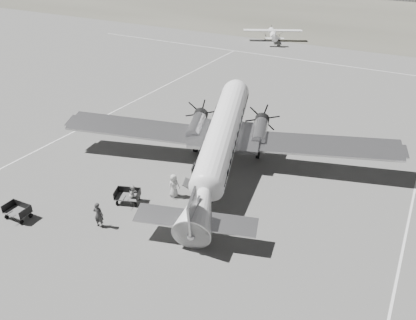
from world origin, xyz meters
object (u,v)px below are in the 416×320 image
object	(u,v)px
baggage_cart_near	(128,196)
baggage_cart_far	(18,212)
ground_crew	(98,215)
light_plane_left	(273,35)
ramp_agent	(133,194)
dc3_airliner	(221,144)
passenger	(174,186)

from	to	relation	value
baggage_cart_near	baggage_cart_far	size ratio (longest dim) A/B	1.00
baggage_cart_far	ground_crew	world-z (taller)	ground_crew
light_plane_left	ramp_agent	bearing A→B (deg)	-105.53
light_plane_left	ground_crew	distance (m)	55.53
baggage_cart_near	light_plane_left	bearing A→B (deg)	78.89
dc3_airliner	passenger	size ratio (longest dim) A/B	15.31
baggage_cart_near	ramp_agent	distance (m)	0.54
dc3_airliner	ground_crew	distance (m)	10.67
baggage_cart_far	ground_crew	bearing A→B (deg)	17.43
ground_crew	ramp_agent	bearing A→B (deg)	-111.94
light_plane_left	baggage_cart_far	world-z (taller)	light_plane_left
baggage_cart_far	ramp_agent	size ratio (longest dim) A/B	1.17
baggage_cart_far	ground_crew	distance (m)	5.79
baggage_cart_near	baggage_cart_far	bearing A→B (deg)	-157.63
ground_crew	dc3_airliner	bearing A→B (deg)	-126.48
baggage_cart_near	dc3_airliner	bearing A→B (deg)	39.10
ramp_agent	passenger	bearing A→B (deg)	-50.16
light_plane_left	passenger	bearing A→B (deg)	-102.88
light_plane_left	ramp_agent	world-z (taller)	light_plane_left
ground_crew	passenger	world-z (taller)	ground_crew
baggage_cart_near	passenger	xyz separation A→B (m)	(2.45, 2.27, 0.40)
dc3_airliner	ground_crew	xyz separation A→B (m)	(-3.78, -9.82, -1.74)
light_plane_left	baggage_cart_near	distance (m)	52.53
light_plane_left	baggage_cart_near	xyz separation A→B (m)	(9.16, -51.72, -0.57)
ground_crew	baggage_cart_far	bearing A→B (deg)	4.99
passenger	dc3_airliner	bearing A→B (deg)	6.12
dc3_airliner	baggage_cart_near	size ratio (longest dim) A/B	15.53
light_plane_left	baggage_cart_far	distance (m)	56.90
light_plane_left	baggage_cart_near	size ratio (longest dim) A/B	5.78
baggage_cart_far	ramp_agent	distance (m)	7.75
ground_crew	passenger	size ratio (longest dim) A/B	1.01
ground_crew	passenger	bearing A→B (deg)	-129.36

